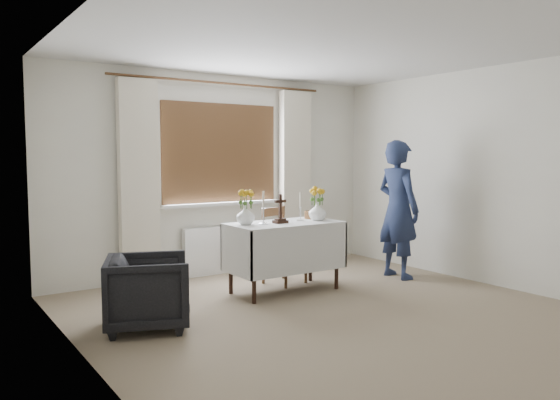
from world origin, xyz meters
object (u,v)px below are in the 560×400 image
Objects in this scene: person at (398,209)px; wooden_cross at (280,209)px; flower_vase_left at (246,215)px; altar_table at (285,257)px; armchair at (148,292)px; wooden_chair at (285,246)px; flower_vase_right at (317,211)px.

wooden_cross is (-1.61, 0.18, 0.08)m from person.
person reaches higher than flower_vase_left.
flower_vase_left is (-0.45, 0.08, 0.48)m from altar_table.
wooden_cross reaches higher than armchair.
flower_vase_right reaches higher than wooden_chair.
altar_table reaches higher than armchair.
altar_table is at bearing -138.41° from wooden_chair.
wooden_chair reaches higher than armchair.
wooden_chair is 1.47m from person.
altar_table is 3.92× the size of wooden_cross.
altar_table is 1.77× the size of armchair.
wooden_cross reaches higher than wooden_chair.
armchair is at bearing -173.59° from wooden_chair.
person reaches higher than wooden_cross.
wooden_chair is 0.81m from flower_vase_left.
flower_vase_right is at bearing -74.41° from wooden_chair.
wooden_chair is 1.27× the size of armchair.
flower_vase_right is at bearing -6.63° from altar_table.
wooden_chair is 0.65m from wooden_cross.
wooden_cross is at bearing -15.64° from flower_vase_left.
flower_vase_left reaches higher than wooden_chair.
armchair is at bearing 94.14° from person.
flower_vase_left is at bearing 169.94° from altar_table.
wooden_chair is 4.40× the size of flower_vase_left.
altar_table is 1.40× the size of wooden_chair.
wooden_chair is at bearing 55.17° from altar_table.
flower_vase_right reaches higher than flower_vase_left.
person is 1.62m from wooden_cross.
altar_table is at bearing -55.54° from armchair.
wooden_cross is (-0.29, -0.33, 0.48)m from wooden_chair.
altar_table is 0.66m from flower_vase_left.
wooden_cross is (-0.07, -0.03, 0.54)m from altar_table.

